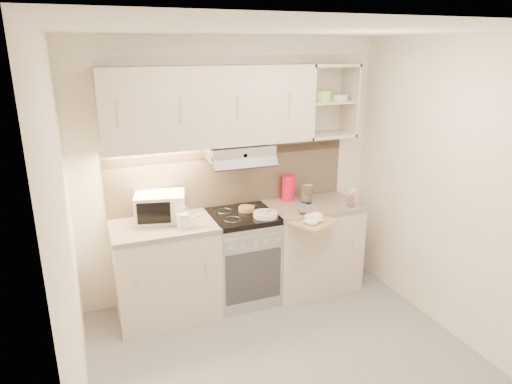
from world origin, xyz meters
TOP-DOWN VIEW (x-y plane):
  - ground at (0.00, 0.00)m, footprint 3.00×3.00m
  - room_shell at (0.00, 0.37)m, footprint 3.04×2.84m
  - base_cabinet_left at (-0.75, 1.10)m, footprint 0.90×0.60m
  - worktop_left at (-0.75, 1.10)m, footprint 0.92×0.62m
  - base_cabinet_right at (0.75, 1.10)m, footprint 0.90×0.60m
  - worktop_right at (0.75, 1.10)m, footprint 0.92×0.62m
  - electric_range at (0.00, 1.10)m, footprint 0.60×0.60m
  - microwave at (-0.74, 1.22)m, footprint 0.50×0.41m
  - watering_can at (-0.58, 0.97)m, footprint 0.23×0.12m
  - plate_stack at (0.17, 0.94)m, footprint 0.23×0.23m
  - bread_loaf at (0.06, 1.16)m, footprint 0.16×0.16m
  - pink_pitcher at (0.57, 1.30)m, footprint 0.14×0.13m
  - glass_jar at (0.71, 1.15)m, footprint 0.11×0.11m
  - spice_jar at (0.53, 0.88)m, footprint 0.06×0.06m
  - spray_bottle at (1.07, 0.89)m, footprint 0.08×0.08m
  - cutting_board at (0.56, 0.73)m, footprint 0.48×0.46m
  - dish_towel at (0.55, 0.71)m, footprint 0.29×0.26m

SIDE VIEW (x-z plane):
  - ground at x=0.00m, z-range 0.00..0.00m
  - base_cabinet_left at x=-0.75m, z-range 0.00..0.86m
  - base_cabinet_right at x=0.75m, z-range 0.00..0.86m
  - electric_range at x=0.00m, z-range 0.00..0.90m
  - cutting_board at x=0.56m, z-range 0.86..0.88m
  - worktop_left at x=-0.75m, z-range 0.86..0.90m
  - worktop_right at x=0.75m, z-range 0.86..0.90m
  - dish_towel at x=0.55m, z-range 0.88..0.94m
  - bread_loaf at x=0.06m, z-range 0.90..0.94m
  - plate_stack at x=0.17m, z-range 0.90..0.95m
  - spice_jar at x=0.53m, z-range 0.90..0.99m
  - watering_can at x=-0.58m, z-range 0.87..1.07m
  - spray_bottle at x=1.07m, z-range 0.88..1.08m
  - glass_jar at x=0.71m, z-range 0.90..1.11m
  - microwave at x=-0.74m, z-range 0.90..1.15m
  - pink_pitcher at x=0.57m, z-range 0.90..1.16m
  - room_shell at x=0.00m, z-range 0.37..2.89m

